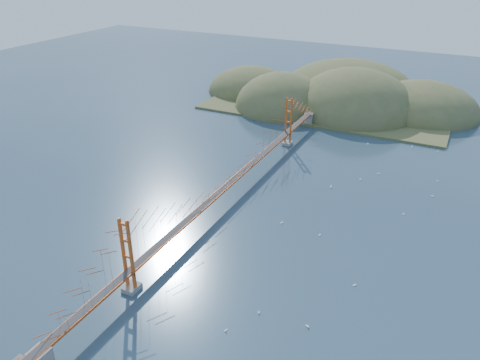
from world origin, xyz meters
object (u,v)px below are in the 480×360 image
at_px(sailboat_0, 282,222).
at_px(sailboat_1, 331,186).
at_px(bridge, 230,165).
at_px(sailboat_2, 307,326).

height_order(sailboat_0, sailboat_1, sailboat_1).
bearing_deg(bridge, sailboat_1, 38.63).
xyz_separation_m(bridge, sailboat_2, (24.69, -25.85, -6.86)).
bearing_deg(sailboat_2, sailboat_0, 119.63).
bearing_deg(sailboat_0, sailboat_2, -60.37).
height_order(sailboat_0, sailboat_2, sailboat_2).
xyz_separation_m(bridge, sailboat_1, (16.10, 12.87, -6.85)).
xyz_separation_m(sailboat_0, sailboat_2, (12.31, -21.65, 0.00)).
height_order(bridge, sailboat_1, bridge).
xyz_separation_m(sailboat_0, sailboat_1, (3.72, 17.06, 0.01)).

